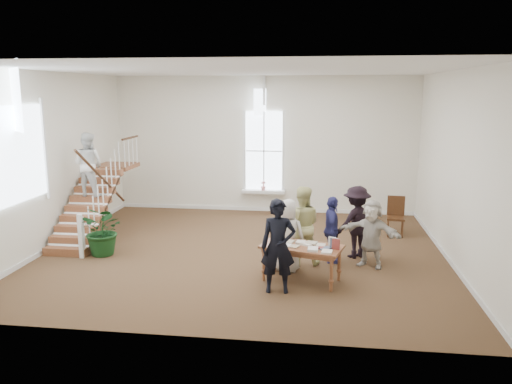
# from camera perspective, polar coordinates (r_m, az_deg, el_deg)

# --- Properties ---
(ground) EXTENTS (10.00, 10.00, 0.00)m
(ground) POSITION_cam_1_polar(r_m,az_deg,el_deg) (12.74, -1.38, -6.87)
(ground) COLOR #4C301E
(ground) RESTS_ON ground
(room_shell) EXTENTS (10.49, 10.00, 10.00)m
(room_shell) POSITION_cam_1_polar(r_m,az_deg,el_deg) (16.83, 0.87, -0.89)
(room_shell) COLOR white
(room_shell) RESTS_ON ground
(staircase) EXTENTS (1.10, 4.10, 2.92)m
(staircase) POSITION_cam_1_polar(r_m,az_deg,el_deg) (14.32, -18.38, 1.29)
(staircase) COLOR brown
(staircase) RESTS_ON ground
(library_table) EXTENTS (1.85, 1.27, 0.85)m
(library_table) POSITION_cam_1_polar(r_m,az_deg,el_deg) (10.72, 5.18, -6.51)
(library_table) COLOR brown
(library_table) RESTS_ON ground
(police_officer) EXTENTS (0.74, 0.53, 1.92)m
(police_officer) POSITION_cam_1_polar(r_m,az_deg,el_deg) (10.05, 2.55, -6.22)
(police_officer) COLOR black
(police_officer) RESTS_ON ground
(elderly_woman) EXTENTS (0.89, 0.67, 1.66)m
(elderly_woman) POSITION_cam_1_polar(r_m,az_deg,el_deg) (11.27, 3.59, -4.94)
(elderly_woman) COLOR beige
(elderly_woman) RESTS_ON ground
(person_yellow) EXTENTS (0.95, 0.76, 1.86)m
(person_yellow) POSITION_cam_1_polar(r_m,az_deg,el_deg) (11.71, 5.23, -3.82)
(person_yellow) COLOR #D0CB82
(person_yellow) RESTS_ON ground
(woman_cluster_a) EXTENTS (0.43, 0.95, 1.59)m
(woman_cluster_a) POSITION_cam_1_polar(r_m,az_deg,el_deg) (11.94, 8.63, -4.27)
(woman_cluster_a) COLOR navy
(woman_cluster_a) RESTS_ON ground
(woman_cluster_b) EXTENTS (1.31, 1.20, 1.77)m
(woman_cluster_b) POSITION_cam_1_polar(r_m,az_deg,el_deg) (12.38, 11.39, -3.37)
(woman_cluster_b) COLOR black
(woman_cluster_b) RESTS_ON ground
(woman_cluster_c) EXTENTS (1.53, 1.06, 1.59)m
(woman_cluster_c) POSITION_cam_1_polar(r_m,az_deg,el_deg) (11.80, 13.04, -4.64)
(woman_cluster_c) COLOR beige
(woman_cluster_c) RESTS_ON ground
(floor_plant) EXTENTS (1.32, 1.21, 1.26)m
(floor_plant) POSITION_cam_1_polar(r_m,az_deg,el_deg) (12.91, -16.99, -4.21)
(floor_plant) COLOR #123915
(floor_plant) RESTS_ON ground
(side_chair) EXTENTS (0.53, 0.53, 1.11)m
(side_chair) POSITION_cam_1_polar(r_m,az_deg,el_deg) (14.57, 15.68, -2.37)
(side_chair) COLOR #311B0D
(side_chair) RESTS_ON ground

